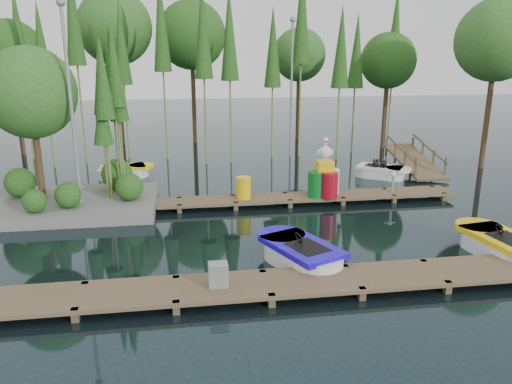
{
  "coord_description": "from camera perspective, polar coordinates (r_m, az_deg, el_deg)",
  "views": [
    {
      "loc": [
        -1.9,
        -15.18,
        5.66
      ],
      "look_at": [
        0.5,
        0.5,
        1.1
      ],
      "focal_mm": 35.0,
      "sensor_mm": 36.0,
      "label": 1
    }
  ],
  "objects": [
    {
      "name": "far_dock",
      "position": [
        18.72,
        0.59,
        -0.83
      ],
      "size": [
        15.0,
        1.2,
        0.5
      ],
      "color": "brown",
      "rests_on": "ground"
    },
    {
      "name": "seagull_post",
      "position": [
        20.04,
        15.41,
        1.49
      ],
      "size": [
        0.49,
        0.26,
        0.78
      ],
      "color": "gray",
      "rests_on": "far_dock"
    },
    {
      "name": "tree_screen",
      "position": [
        25.78,
        -9.41,
        16.84
      ],
      "size": [
        34.42,
        18.53,
        10.31
      ],
      "color": "#48331E",
      "rests_on": "ground"
    },
    {
      "name": "boat_yellow_far",
      "position": [
        23.58,
        -14.83,
        2.27
      ],
      "size": [
        2.71,
        1.62,
        1.27
      ],
      "rotation": [
        0.0,
        0.0,
        -0.15
      ],
      "color": "white",
      "rests_on": "ground"
    },
    {
      "name": "island",
      "position": [
        19.15,
        -22.09,
        7.44
      ],
      "size": [
        6.2,
        4.2,
        6.75
      ],
      "color": "slate",
      "rests_on": "ground"
    },
    {
      "name": "utility_cabinet",
      "position": [
        11.85,
        -4.34,
        -9.39
      ],
      "size": [
        0.46,
        0.39,
        0.56
      ],
      "primitive_type": "cube",
      "color": "gray",
      "rests_on": "near_dock"
    },
    {
      "name": "near_dock",
      "position": [
        12.13,
        1.26,
        -10.53
      ],
      "size": [
        18.0,
        1.5,
        0.5
      ],
      "color": "brown",
      "rests_on": "ground"
    },
    {
      "name": "drum_cluster",
      "position": [
        18.91,
        7.92,
        1.47
      ],
      "size": [
        1.29,
        1.19,
        2.23
      ],
      "color": "#0B6A21",
      "rests_on": "far_dock"
    },
    {
      "name": "lamp_island",
      "position": [
        18.1,
        -20.51,
        10.61
      ],
      "size": [
        0.3,
        0.3,
        7.25
      ],
      "color": "gray",
      "rests_on": "ground"
    },
    {
      "name": "yellow_barrel",
      "position": [
        18.5,
        -1.43,
        0.5
      ],
      "size": [
        0.54,
        0.54,
        0.81
      ],
      "primitive_type": "cylinder",
      "color": "yellow",
      "rests_on": "far_dock"
    },
    {
      "name": "boat_blue",
      "position": [
        13.64,
        5.11,
        -7.21
      ],
      "size": [
        2.41,
        3.27,
        1.0
      ],
      "rotation": [
        0.0,
        0.0,
        0.41
      ],
      "color": "white",
      "rests_on": "ground"
    },
    {
      "name": "boat_yellow_near",
      "position": [
        15.81,
        26.08,
        -5.55
      ],
      "size": [
        1.75,
        3.1,
        0.99
      ],
      "rotation": [
        0.0,
        0.0,
        0.24
      ],
      "color": "white",
      "rests_on": "ground"
    },
    {
      "name": "lamp_rear",
      "position": [
        26.88,
        4.1,
        13.01
      ],
      "size": [
        0.3,
        0.3,
        7.25
      ],
      "color": "gray",
      "rests_on": "ground"
    },
    {
      "name": "boat_white_far",
      "position": [
        23.48,
        14.09,
        2.26
      ],
      "size": [
        2.71,
        2.38,
        1.19
      ],
      "rotation": [
        0.0,
        0.0,
        0.08
      ],
      "color": "white",
      "rests_on": "ground"
    },
    {
      "name": "ramp",
      "position": [
        24.79,
        17.63,
        3.47
      ],
      "size": [
        1.5,
        3.94,
        1.49
      ],
      "color": "brown",
      "rests_on": "ground"
    },
    {
      "name": "ground_plane",
      "position": [
        16.31,
        -1.47,
        -4.27
      ],
      "size": [
        90.0,
        90.0,
        0.0
      ],
      "primitive_type": "plane",
      "color": "#192A30"
    }
  ]
}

